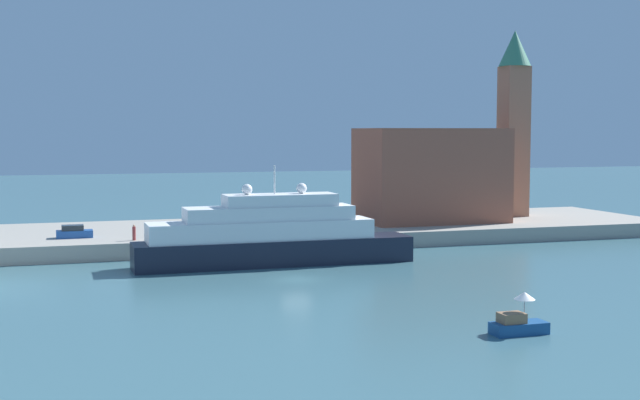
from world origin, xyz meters
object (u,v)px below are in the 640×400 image
at_px(parked_car, 74,232).
at_px(large_yacht, 271,237).
at_px(bell_tower, 514,115).
at_px(person_figure, 134,233).
at_px(small_motorboat, 518,322).
at_px(mooring_bollard, 312,231).
at_px(harbor_building, 431,175).

bearing_deg(parked_car, large_yacht, -36.28).
height_order(large_yacht, bell_tower, bell_tower).
xyz_separation_m(bell_tower, person_figure, (-51.61, -11.04, -12.91)).
height_order(parked_car, person_figure, person_figure).
bearing_deg(large_yacht, small_motorboat, -75.83).
distance_m(small_motorboat, mooring_bollard, 41.65).
height_order(large_yacht, harbor_building, harbor_building).
bearing_deg(large_yacht, harbor_building, 34.33).
xyz_separation_m(small_motorboat, parked_car, (-26.86, 46.69, 1.56)).
height_order(small_motorboat, person_figure, person_figure).
xyz_separation_m(bell_tower, mooring_bollard, (-32.17, -11.89, -13.29)).
bearing_deg(person_figure, large_yacht, -36.79).
bearing_deg(large_yacht, bell_tower, 27.54).
relative_size(small_motorboat, person_figure, 2.21).
distance_m(large_yacht, small_motorboat, 34.20).
distance_m(large_yacht, parked_car, 22.96).
xyz_separation_m(small_motorboat, bell_tower, (30.75, 53.49, 14.65)).
distance_m(small_motorboat, harbor_building, 53.82).
xyz_separation_m(large_yacht, small_motorboat, (8.36, -33.10, -2.01)).
relative_size(bell_tower, person_figure, 14.81).
height_order(harbor_building, person_figure, harbor_building).
relative_size(large_yacht, small_motorboat, 7.48).
xyz_separation_m(parked_car, mooring_bollard, (25.44, -5.08, -0.20)).
relative_size(bell_tower, mooring_bollard, 31.62).
height_order(bell_tower, mooring_bollard, bell_tower).
relative_size(parked_car, mooring_bollard, 4.84).
xyz_separation_m(small_motorboat, mooring_bollard, (-1.42, 41.61, 1.36)).
relative_size(small_motorboat, parked_car, 0.98).
relative_size(harbor_building, bell_tower, 0.71).
height_order(small_motorboat, parked_car, parked_car).
bearing_deg(bell_tower, harbor_building, -167.71).
bearing_deg(small_motorboat, harbor_building, 71.23).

